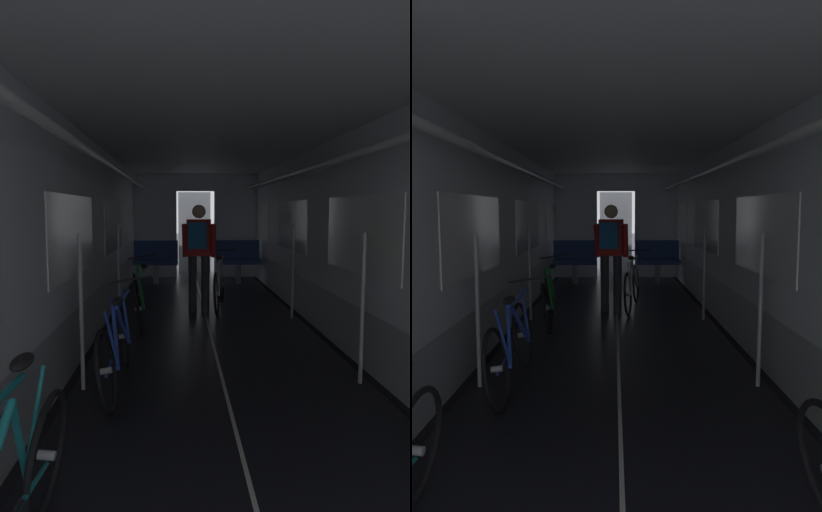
{
  "view_description": "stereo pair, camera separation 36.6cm",
  "coord_description": "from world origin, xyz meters",
  "views": [
    {
      "loc": [
        -0.41,
        -1.98,
        1.6
      ],
      "look_at": [
        0.0,
        5.12,
        0.9
      ],
      "focal_mm": 32.52,
      "sensor_mm": 36.0,
      "label": 1
    },
    {
      "loc": [
        -0.04,
        -1.99,
        1.6
      ],
      "look_at": [
        0.0,
        5.12,
        0.9
      ],
      "focal_mm": 32.52,
      "sensor_mm": 36.0,
      "label": 2
    }
  ],
  "objects": [
    {
      "name": "bench_seat_far_right",
      "position": [
        0.9,
        8.07,
        0.57
      ],
      "size": [
        0.98,
        0.51,
        0.95
      ],
      "color": "gray",
      "rests_on": "ground"
    },
    {
      "name": "bicycle_blue",
      "position": [
        -0.98,
        2.13,
        0.38
      ],
      "size": [
        0.44,
        1.69,
        0.96
      ],
      "color": "black",
      "rests_on": "ground"
    },
    {
      "name": "bicycle_silver_in_aisle",
      "position": [
        0.25,
        5.42,
        0.38
      ],
      "size": [
        0.51,
        1.68,
        0.94
      ],
      "color": "black",
      "rests_on": "ground"
    },
    {
      "name": "bench_seat_far_left",
      "position": [
        -0.9,
        8.07,
        0.57
      ],
      "size": [
        0.98,
        0.51,
        0.95
      ],
      "color": "gray",
      "rests_on": "ground"
    },
    {
      "name": "person_cyclist_aisle",
      "position": [
        -0.09,
        5.15,
        1.02
      ],
      "size": [
        0.55,
        0.42,
        1.69
      ],
      "color": "#2D2D33",
      "rests_on": "ground"
    },
    {
      "name": "bicycle_green",
      "position": [
        -0.97,
        4.45,
        0.38
      ],
      "size": [
        0.44,
        1.7,
        0.96
      ],
      "color": "black",
      "rests_on": "ground"
    },
    {
      "name": "train_car_shell",
      "position": [
        -0.0,
        3.6,
        1.7
      ],
      "size": [
        3.14,
        12.34,
        2.57
      ],
      "color": "black",
      "rests_on": "ground"
    }
  ]
}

